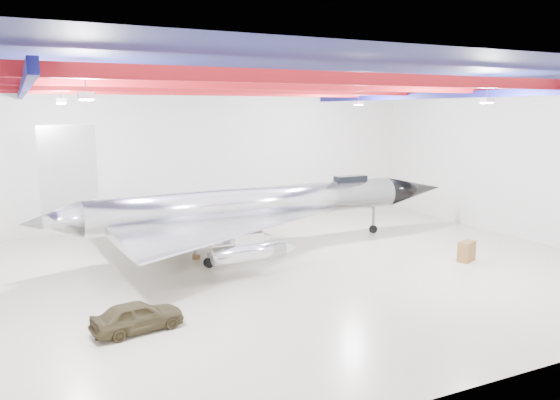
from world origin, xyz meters
TOP-DOWN VIEW (x-y plane):
  - floor at (0.00, 0.00)m, footprint 40.00×40.00m
  - wall_back at (0.00, 15.00)m, footprint 40.00×0.00m
  - wall_right at (20.00, 0.00)m, footprint 0.00×30.00m
  - ceiling at (0.00, 0.00)m, footprint 40.00×40.00m
  - ceiling_structure at (0.00, 0.00)m, footprint 39.50×29.50m
  - jet_aircraft at (1.47, 5.22)m, footprint 30.70×18.28m
  - jeep at (-8.37, -5.32)m, footprint 4.03×2.15m
  - desk at (12.01, -3.20)m, footprint 1.50×1.16m
  - crate_ply at (-2.82, 4.49)m, footprint 0.57×0.51m
  - toolbox_red at (-2.78, 8.17)m, footprint 0.52×0.44m
  - engine_drum at (2.06, 3.62)m, footprint 0.52×0.52m
  - parts_bin at (0.98, 8.17)m, footprint 0.68×0.57m
  - crate_small at (-5.35, 5.39)m, footprint 0.42×0.37m
  - oil_barrel at (0.77, 5.63)m, footprint 0.61×0.55m
  - spares_box at (0.07, 10.80)m, footprint 0.48×0.48m

SIDE VIEW (x-z plane):
  - floor at x=0.00m, z-range 0.00..0.00m
  - crate_small at x=-5.35m, z-range 0.00..0.25m
  - crate_ply at x=-2.82m, z-range 0.00..0.32m
  - toolbox_red at x=-2.78m, z-range 0.00..0.33m
  - oil_barrel at x=0.77m, z-range 0.00..0.35m
  - spares_box at x=0.07m, z-range 0.00..0.38m
  - engine_drum at x=2.06m, z-range 0.00..0.42m
  - parts_bin at x=0.98m, z-range 0.00..0.42m
  - desk at x=12.01m, z-range 0.00..1.23m
  - jeep at x=-8.37m, z-range 0.00..1.30m
  - jet_aircraft at x=1.47m, z-range -1.44..6.93m
  - wall_back at x=0.00m, z-range -14.50..25.50m
  - wall_right at x=20.00m, z-range -9.50..20.50m
  - ceiling_structure at x=0.00m, z-range 9.79..10.86m
  - ceiling at x=0.00m, z-range 11.00..11.00m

